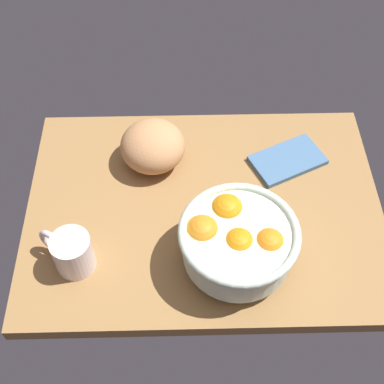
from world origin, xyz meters
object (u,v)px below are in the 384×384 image
(fruit_bowl, at_px, (236,240))
(bread_loaf, at_px, (153,146))
(napkin_folded, at_px, (288,160))
(mug, at_px, (71,252))

(fruit_bowl, distance_m, bread_loaf, 0.30)
(bread_loaf, relative_size, napkin_folded, 0.91)
(fruit_bowl, xyz_separation_m, napkin_folded, (0.13, 0.24, -0.06))
(fruit_bowl, bearing_deg, bread_loaf, 122.37)
(bread_loaf, height_order, napkin_folded, bread_loaf)
(fruit_bowl, height_order, napkin_folded, fruit_bowl)
(napkin_folded, bearing_deg, mug, -151.06)
(bread_loaf, height_order, mug, bread_loaf)
(fruit_bowl, bearing_deg, napkin_folded, 60.73)
(napkin_folded, bearing_deg, fruit_bowl, -119.27)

